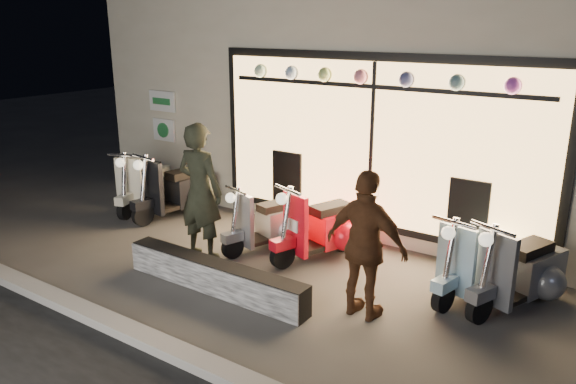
% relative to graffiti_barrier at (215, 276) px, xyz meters
% --- Properties ---
extents(ground, '(40.00, 40.00, 0.00)m').
position_rel_graffiti_barrier_xyz_m(ground, '(0.06, 0.65, -0.20)').
color(ground, '#383533').
rests_on(ground, ground).
extents(kerb, '(40.00, 0.25, 0.12)m').
position_rel_graffiti_barrier_xyz_m(kerb, '(0.06, -1.35, -0.14)').
color(kerb, slate).
rests_on(kerb, ground).
extents(shop_building, '(10.20, 6.23, 4.20)m').
position_rel_graffiti_barrier_xyz_m(shop_building, '(0.06, 5.63, 1.90)').
color(shop_building, beige).
rests_on(shop_building, ground).
extents(graffiti_barrier, '(2.72, 0.28, 0.40)m').
position_rel_graffiti_barrier_xyz_m(graffiti_barrier, '(0.00, 0.00, 0.00)').
color(graffiti_barrier, black).
rests_on(graffiti_barrier, ground).
extents(scooter_silver, '(0.73, 1.38, 0.99)m').
position_rel_graffiti_barrier_xyz_m(scooter_silver, '(-0.26, 1.61, 0.20)').
color(scooter_silver, black).
rests_on(scooter_silver, ground).
extents(scooter_red, '(0.83, 1.52, 1.09)m').
position_rel_graffiti_barrier_xyz_m(scooter_red, '(0.58, 1.80, 0.24)').
color(scooter_red, black).
rests_on(scooter_red, ground).
extents(scooter_black, '(0.66, 1.60, 1.14)m').
position_rel_graffiti_barrier_xyz_m(scooter_black, '(-2.47, 1.94, 0.26)').
color(scooter_black, black).
rests_on(scooter_black, ground).
extents(scooter_cream, '(0.83, 1.52, 1.10)m').
position_rel_graffiti_barrier_xyz_m(scooter_cream, '(-3.36, 1.91, 0.24)').
color(scooter_cream, black).
rests_on(scooter_cream, ground).
extents(scooter_blue, '(0.70, 1.51, 1.08)m').
position_rel_graffiti_barrier_xyz_m(scooter_blue, '(2.75, 1.88, 0.23)').
color(scooter_blue, black).
rests_on(scooter_blue, ground).
extents(scooter_grey, '(0.86, 1.52, 1.10)m').
position_rel_graffiti_barrier_xyz_m(scooter_grey, '(3.28, 1.84, 0.24)').
color(scooter_grey, black).
rests_on(scooter_grey, ground).
extents(man, '(0.75, 0.51, 1.97)m').
position_rel_graffiti_barrier_xyz_m(man, '(-0.89, 0.74, 0.79)').
color(man, black).
rests_on(man, ground).
extents(woman, '(1.06, 0.51, 1.75)m').
position_rel_graffiti_barrier_xyz_m(woman, '(1.84, 0.50, 0.67)').
color(woman, '#56311B').
rests_on(woman, ground).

